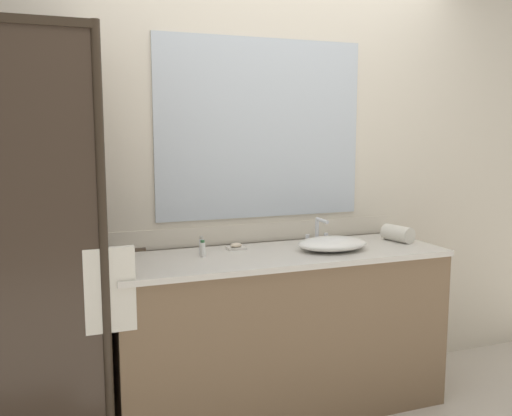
{
  "coord_description": "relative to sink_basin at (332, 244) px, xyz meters",
  "views": [
    {
      "loc": [
        -1.15,
        -2.66,
        1.55
      ],
      "look_at": [
        -0.15,
        0.0,
        1.15
      ],
      "focal_mm": 38.57,
      "sensor_mm": 36.0,
      "label": 1
    }
  ],
  "objects": [
    {
      "name": "ground_plane",
      "position": [
        -0.28,
        0.04,
        -0.94
      ],
      "size": [
        8.0,
        8.0,
        0.0
      ],
      "primitive_type": "plane",
      "color": "beige"
    },
    {
      "name": "wall_back_with_mirror",
      "position": [
        -0.28,
        0.38,
        0.37
      ],
      "size": [
        4.4,
        0.06,
        2.6
      ],
      "color": "beige",
      "rests_on": "ground_plane"
    },
    {
      "name": "vanity_cabinet",
      "position": [
        -0.28,
        0.05,
        -0.49
      ],
      "size": [
        1.8,
        0.58,
        0.9
      ],
      "color": "brown",
      "rests_on": "ground_plane"
    },
    {
      "name": "shower_enclosure",
      "position": [
        -1.56,
        -0.15,
        0.08
      ],
      "size": [
        1.2,
        0.59,
        2.0
      ],
      "color": "#2D2319",
      "rests_on": "ground_plane"
    },
    {
      "name": "sink_basin",
      "position": [
        0.0,
        0.0,
        0.0
      ],
      "size": [
        0.4,
        0.28,
        0.07
      ],
      "primitive_type": "ellipsoid",
      "color": "white",
      "rests_on": "vanity_cabinet"
    },
    {
      "name": "faucet",
      "position": [
        0.0,
        0.18,
        0.02
      ],
      "size": [
        0.17,
        0.15,
        0.16
      ],
      "color": "silver",
      "rests_on": "vanity_cabinet"
    },
    {
      "name": "soap_dish",
      "position": [
        -0.49,
        0.2,
        -0.02
      ],
      "size": [
        0.1,
        0.07,
        0.04
      ],
      "color": "silver",
      "rests_on": "vanity_cabinet"
    },
    {
      "name": "amenity_bottle_conditioner",
      "position": [
        -0.71,
        0.09,
        0.01
      ],
      "size": [
        0.03,
        0.03,
        0.09
      ],
      "color": "white",
      "rests_on": "vanity_cabinet"
    },
    {
      "name": "amenity_bottle_lotion",
      "position": [
        -0.7,
        0.15,
        0.01
      ],
      "size": [
        0.02,
        0.02,
        0.1
      ],
      "color": "silver",
      "rests_on": "vanity_cabinet"
    },
    {
      "name": "rolled_towel_near_edge",
      "position": [
        0.48,
        0.07,
        0.01
      ],
      "size": [
        0.14,
        0.2,
        0.1
      ],
      "primitive_type": "cylinder",
      "rotation": [
        1.57,
        0.0,
        0.24
      ],
      "color": "silver",
      "rests_on": "vanity_cabinet"
    }
  ]
}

